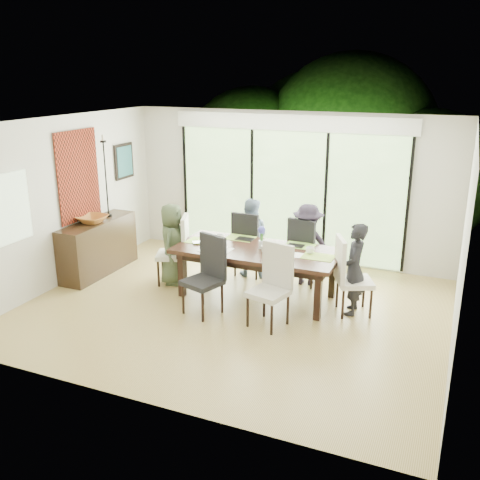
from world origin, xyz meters
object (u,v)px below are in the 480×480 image
at_px(laptop, 204,243).
at_px(person_left_end, 172,244).
at_px(person_far_left, 250,237).
at_px(cup_a, 220,238).
at_px(chair_near_right, 268,287).
at_px(bowl, 92,219).
at_px(person_right_end, 354,269).
at_px(sideboard, 98,247).
at_px(chair_right_end, 355,276).
at_px(person_far_right, 307,244).
at_px(cup_c, 310,250).
at_px(chair_far_right, 307,250).
at_px(chair_far_left, 251,242).
at_px(table_top, 257,251).
at_px(chair_left_end, 172,249).
at_px(vase, 262,244).
at_px(cup_b, 264,249).
at_px(chair_near_left, 202,276).

bearing_deg(laptop, person_left_end, 133.92).
relative_size(person_far_left, cup_a, 10.40).
bearing_deg(chair_near_right, bowl, -177.15).
distance_m(person_right_end, sideboard, 4.39).
distance_m(chair_right_end, person_far_left, 2.12).
distance_m(person_far_right, sideboard, 3.58).
xyz_separation_m(laptop, cup_c, (1.65, 0.20, 0.04)).
bearing_deg(sideboard, cup_a, 6.04).
bearing_deg(cup_a, person_left_end, -169.11).
bearing_deg(chair_far_right, chair_far_left, 12.18).
relative_size(person_left_end, laptop, 3.91).
height_order(table_top, chair_far_left, chair_far_left).
relative_size(cup_c, sideboard, 0.08).
relative_size(chair_left_end, person_left_end, 0.85).
distance_m(chair_near_right, sideboard, 3.50).
xyz_separation_m(cup_a, sideboard, (-2.20, -0.23, -0.37)).
bearing_deg(person_far_right, cup_c, 102.20).
bearing_deg(bowl, chair_near_right, -11.40).
bearing_deg(table_top, vase, 45.00).
bearing_deg(chair_far_left, table_top, 120.46).
height_order(vase, cup_b, vase).
distance_m(chair_near_left, sideboard, 2.53).
bearing_deg(person_right_end, cup_a, -100.02).
height_order(chair_left_end, laptop, chair_left_end).
distance_m(chair_far_right, bowl, 3.63).
distance_m(person_right_end, cup_b, 1.34).
height_order(chair_left_end, person_left_end, person_left_end).
xyz_separation_m(chair_far_right, cup_c, (0.25, -0.75, 0.26)).
height_order(cup_b, sideboard, sideboard).
bearing_deg(vase, person_far_left, 122.66).
bearing_deg(table_top, chair_near_left, -119.89).
height_order(table_top, chair_left_end, chair_left_end).
xyz_separation_m(chair_right_end, person_far_right, (-0.95, 0.83, 0.10)).
bearing_deg(bowl, laptop, 2.32).
relative_size(person_far_right, cup_a, 10.40).
xyz_separation_m(person_far_right, sideboard, (-3.45, -0.91, -0.21)).
relative_size(chair_left_end, laptop, 3.33).
height_order(chair_far_left, cup_b, chair_far_left).
height_order(chair_far_left, chair_far_right, same).
bearing_deg(chair_near_right, sideboard, -178.76).
xyz_separation_m(table_top, chair_right_end, (1.50, 0.00, -0.18)).
height_order(chair_far_right, person_far_right, person_far_right).
distance_m(table_top, cup_a, 0.72).
bearing_deg(person_far_right, cup_a, 21.84).
distance_m(person_far_right, bowl, 3.61).
bearing_deg(vase, chair_left_end, -178.15).
height_order(chair_far_left, person_left_end, person_left_end).
height_order(chair_near_right, person_far_left, person_far_left).
height_order(table_top, chair_far_right, chair_far_right).
relative_size(chair_right_end, person_right_end, 0.85).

